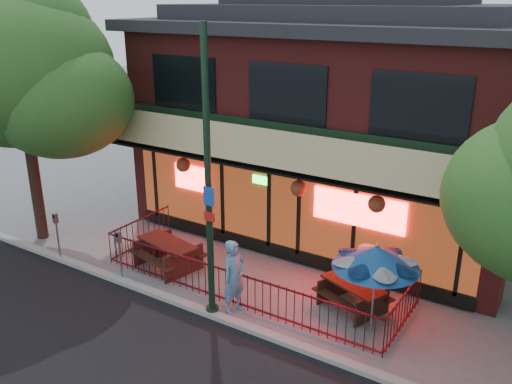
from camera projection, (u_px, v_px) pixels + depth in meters
ground at (222, 306)px, 13.84m from camera, size 80.00×80.00×0.00m
curb at (210, 313)px, 13.42m from camera, size 80.00×0.25×0.12m
restaurant_building at (344, 103)px, 18.09m from camera, size 12.96×9.49×8.05m
patio_fence at (233, 277)px, 14.03m from camera, size 8.44×2.62×1.00m
street_light at (209, 196)px, 12.45m from camera, size 0.43×0.32×7.00m
street_tree_left at (21, 61)px, 16.00m from camera, size 5.60×5.60×8.05m
picnic_table_left at (168, 250)px, 15.69m from camera, size 2.16×1.82×0.81m
picnic_table_right at (353, 292)px, 13.61m from camera, size 2.00×1.77×0.71m
patio_umbrella at (376, 257)px, 12.18m from camera, size 2.00×2.00×2.28m
pedestrian at (234, 277)px, 13.32m from camera, size 0.57×0.77×1.93m
parking_meter_near at (119, 248)px, 14.76m from camera, size 0.15×0.13×1.49m
parking_meter_far at (57, 229)px, 15.97m from camera, size 0.14×0.12×1.51m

